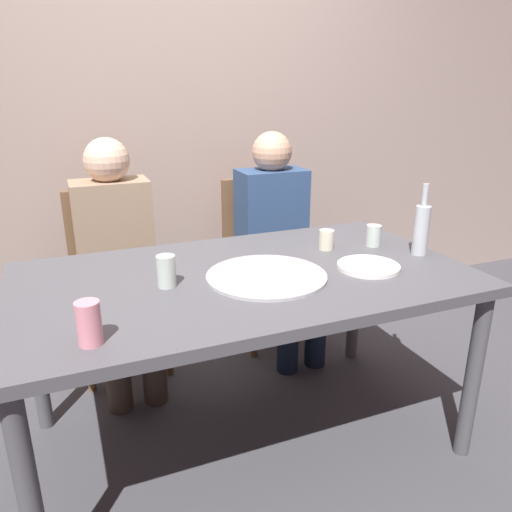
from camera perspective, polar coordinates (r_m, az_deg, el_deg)
The scene contains 14 objects.
ground_plane at distance 2.17m, azimuth -1.18°, elevation -20.46°, with size 8.00×8.00×0.00m, color #424247.
back_wall at distance 2.92m, azimuth -10.99°, elevation 17.16°, with size 6.00×0.10×2.60m, color gray.
dining_table at distance 1.82m, azimuth -1.32°, elevation -4.19°, with size 1.66×0.92×0.73m.
pizza_tray at distance 1.76m, azimuth 1.23°, elevation -2.34°, with size 0.44×0.44×0.01m, color #ADADB2.
wine_bottle at distance 2.08m, azimuth 18.77°, elevation 3.08°, with size 0.06×0.06×0.29m.
tumbler_near at distance 2.08m, azimuth 8.24°, elevation 1.89°, with size 0.06×0.06×0.08m, color beige.
tumbler_far at distance 2.16m, azimuth 13.57°, elevation 2.35°, with size 0.06×0.06×0.09m, color #B7C6BC.
wine_glass at distance 1.69m, azimuth -10.45°, elevation -1.75°, with size 0.07×0.07×0.11m, color #B7C6BC.
soda_can at distance 1.37m, azimuth -18.95°, elevation -7.44°, with size 0.07×0.07×0.12m, color pink.
plate_stack at distance 1.89m, azimuth 13.00°, elevation -1.19°, with size 0.24×0.24×0.02m, color white.
chair_left at distance 2.59m, azimuth -16.04°, elevation -1.30°, with size 0.44×0.44×0.90m.
chair_right at distance 2.79m, azimuth 1.25°, elevation 0.93°, with size 0.44×0.44×0.90m.
guest_in_sweater at distance 2.40m, azimuth -15.87°, elevation 0.38°, with size 0.36×0.56×1.17m.
guest_in_beanie at distance 2.62m, azimuth 2.59°, elevation 2.63°, with size 0.36×0.56×1.17m.
Camera 1 is at (-0.59, -1.56, 1.39)m, focal length 34.20 mm.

